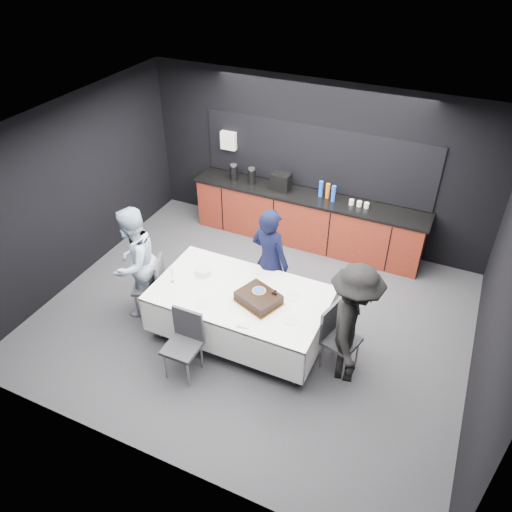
% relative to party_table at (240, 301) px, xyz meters
% --- Properties ---
extents(ground, '(6.00, 6.00, 0.00)m').
position_rel_party_table_xyz_m(ground, '(0.00, 0.40, -0.64)').
color(ground, '#404045').
rests_on(ground, ground).
extents(room_shell, '(6.04, 5.04, 2.82)m').
position_rel_party_table_xyz_m(room_shell, '(0.00, 0.40, 1.22)').
color(room_shell, white).
rests_on(room_shell, ground).
extents(kitchenette, '(4.10, 0.64, 2.05)m').
position_rel_party_table_xyz_m(kitchenette, '(-0.02, 2.62, -0.10)').
color(kitchenette, maroon).
rests_on(kitchenette, ground).
extents(party_table, '(2.32, 1.32, 0.78)m').
position_rel_party_table_xyz_m(party_table, '(0.00, 0.00, 0.00)').
color(party_table, '#99999E').
rests_on(party_table, ground).
extents(cake_assembly, '(0.68, 0.62, 0.17)m').
position_rel_party_table_xyz_m(cake_assembly, '(0.30, -0.07, 0.21)').
color(cake_assembly, '#C18C38').
rests_on(cake_assembly, party_table).
extents(plate_stack, '(0.22, 0.22, 0.10)m').
position_rel_party_table_xyz_m(plate_stack, '(-0.63, 0.15, 0.19)').
color(plate_stack, white).
rests_on(plate_stack, party_table).
extents(loose_plate_near, '(0.22, 0.22, 0.01)m').
position_rel_party_table_xyz_m(loose_plate_near, '(-0.34, -0.39, 0.14)').
color(loose_plate_near, white).
rests_on(loose_plate_near, party_table).
extents(loose_plate_right_a, '(0.22, 0.22, 0.01)m').
position_rel_party_table_xyz_m(loose_plate_right_a, '(0.66, 0.23, 0.14)').
color(loose_plate_right_a, white).
rests_on(loose_plate_right_a, party_table).
extents(loose_plate_right_b, '(0.22, 0.22, 0.01)m').
position_rel_party_table_xyz_m(loose_plate_right_b, '(0.78, -0.21, 0.14)').
color(loose_plate_right_b, white).
rests_on(loose_plate_right_b, party_table).
extents(loose_plate_far, '(0.21, 0.21, 0.01)m').
position_rel_party_table_xyz_m(loose_plate_far, '(0.07, 0.39, 0.14)').
color(loose_plate_far, white).
rests_on(loose_plate_far, party_table).
extents(fork_pile, '(0.15, 0.11, 0.02)m').
position_rel_party_table_xyz_m(fork_pile, '(0.31, -0.55, 0.15)').
color(fork_pile, white).
rests_on(fork_pile, party_table).
extents(champagne_flute, '(0.06, 0.06, 0.22)m').
position_rel_party_table_xyz_m(champagne_flute, '(-0.94, -0.18, 0.30)').
color(champagne_flute, white).
rests_on(champagne_flute, party_table).
extents(chair_left, '(0.55, 0.55, 0.92)m').
position_rel_party_table_xyz_m(chair_left, '(-1.37, -0.05, -0.11)').
color(chair_left, '#323237').
rests_on(chair_left, ground).
extents(chair_right, '(0.51, 0.51, 0.92)m').
position_rel_party_table_xyz_m(chair_right, '(1.33, 0.05, -0.11)').
color(chair_right, '#323237').
rests_on(chair_right, ground).
extents(chair_near, '(0.42, 0.42, 0.92)m').
position_rel_party_table_xyz_m(chair_near, '(-0.37, -0.83, -0.11)').
color(chair_near, '#323237').
rests_on(chair_near, ground).
extents(person_center, '(0.69, 0.54, 1.68)m').
position_rel_party_table_xyz_m(person_center, '(0.11, 0.73, 0.20)').
color(person_center, black).
rests_on(person_center, ground).
extents(person_left, '(0.66, 0.84, 1.69)m').
position_rel_party_table_xyz_m(person_left, '(-1.61, -0.10, 0.21)').
color(person_left, '#ABBED7').
rests_on(person_left, ground).
extents(person_right, '(0.84, 1.20, 1.70)m').
position_rel_party_table_xyz_m(person_right, '(1.53, -0.04, 0.21)').
color(person_right, black).
rests_on(person_right, ground).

